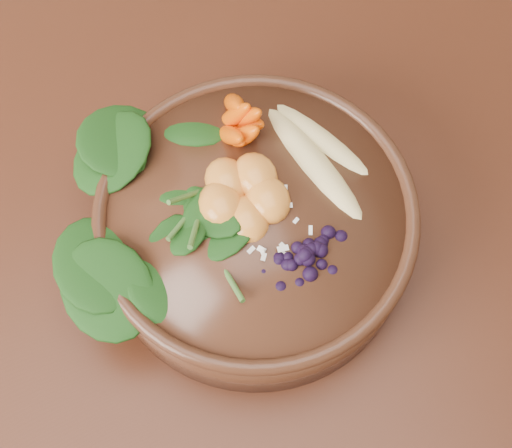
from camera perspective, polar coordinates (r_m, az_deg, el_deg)
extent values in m
cylinder|color=#331C0C|center=(1.31, 18.53, 12.03)|extent=(0.07, 0.07, 0.71)
cube|color=#421F12|center=(0.65, -12.23, -11.05)|extent=(1.60, 0.90, 0.04)
cylinder|color=#4E2918|center=(0.62, 0.00, -0.37)|extent=(0.36, 0.36, 0.07)
ellipsoid|color=#E0CC84|center=(0.61, 5.36, 7.32)|extent=(0.09, 0.14, 0.02)
ellipsoid|color=#E0CC84|center=(0.60, 4.75, 5.62)|extent=(0.06, 0.14, 0.02)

